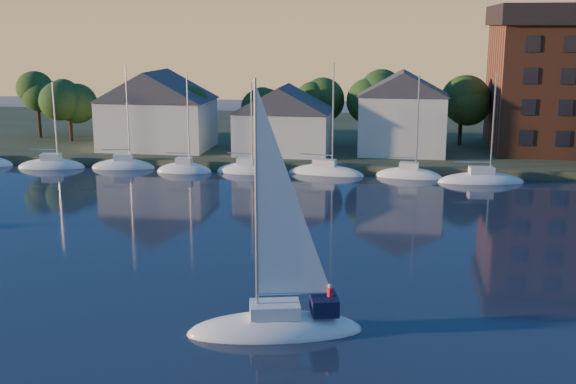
% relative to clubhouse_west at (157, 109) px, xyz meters
% --- Properties ---
extents(shoreline_land, '(160.00, 50.00, 2.00)m').
position_rel_clubhouse_west_xyz_m(shoreline_land, '(22.00, 17.00, -5.93)').
color(shoreline_land, '#2F3A21').
rests_on(shoreline_land, ground).
extents(wooden_dock, '(120.00, 3.00, 1.00)m').
position_rel_clubhouse_west_xyz_m(wooden_dock, '(22.00, -6.00, -5.93)').
color(wooden_dock, brown).
rests_on(wooden_dock, ground).
extents(clubhouse_west, '(13.65, 9.45, 9.64)m').
position_rel_clubhouse_west_xyz_m(clubhouse_west, '(0.00, 0.00, 0.00)').
color(clubhouse_west, white).
rests_on(clubhouse_west, shoreline_land).
extents(clubhouse_centre, '(11.55, 8.40, 8.08)m').
position_rel_clubhouse_west_xyz_m(clubhouse_centre, '(16.00, -1.00, -0.80)').
color(clubhouse_centre, white).
rests_on(clubhouse_centre, shoreline_land).
extents(clubhouse_east, '(10.50, 8.40, 9.80)m').
position_rel_clubhouse_west_xyz_m(clubhouse_east, '(30.00, 1.00, 0.07)').
color(clubhouse_east, white).
rests_on(clubhouse_east, shoreline_land).
extents(tree_line, '(93.40, 5.40, 8.90)m').
position_rel_clubhouse_west_xyz_m(tree_line, '(24.00, 5.00, 1.24)').
color(tree_line, '#382219').
rests_on(tree_line, shoreline_land).
extents(moored_fleet, '(63.50, 2.40, 12.05)m').
position_rel_clubhouse_west_xyz_m(moored_fleet, '(10.00, -9.00, -5.83)').
color(moored_fleet, white).
rests_on(moored_fleet, ground).
extents(hero_sailboat, '(9.77, 5.09, 14.49)m').
position_rel_clubhouse_west_xyz_m(hero_sailboat, '(23.70, -50.47, -5.33)').
color(hero_sailboat, white).
rests_on(hero_sailboat, ground).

